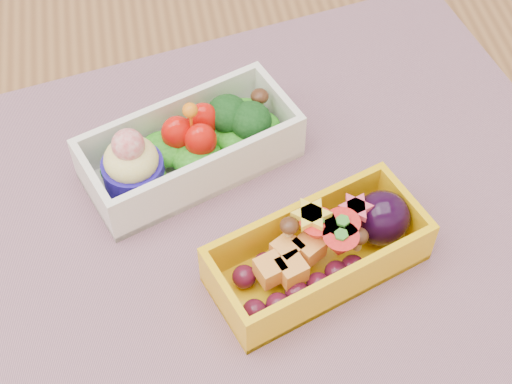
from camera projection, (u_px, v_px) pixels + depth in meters
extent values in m
cube|color=brown|center=(260.00, 247.00, 0.60)|extent=(1.20, 0.80, 0.04)
cube|color=gray|center=(247.00, 229.00, 0.59)|extent=(0.61, 0.51, 0.00)
cube|color=white|center=(190.00, 148.00, 0.60)|extent=(0.18, 0.13, 0.04)
ellipsoid|color=green|center=(191.00, 153.00, 0.61)|extent=(0.17, 0.11, 0.02)
cylinder|color=#211394|center=(134.00, 175.00, 0.59)|extent=(0.05, 0.05, 0.03)
sphere|color=red|center=(128.00, 145.00, 0.56)|extent=(0.02, 0.02, 0.02)
ellipsoid|color=red|center=(177.00, 133.00, 0.60)|extent=(0.03, 0.02, 0.03)
ellipsoid|color=red|center=(201.00, 140.00, 0.59)|extent=(0.03, 0.02, 0.03)
ellipsoid|color=red|center=(203.00, 120.00, 0.60)|extent=(0.03, 0.02, 0.03)
sphere|color=orange|center=(190.00, 110.00, 0.58)|extent=(0.01, 0.01, 0.01)
ellipsoid|color=black|center=(228.00, 114.00, 0.61)|extent=(0.03, 0.03, 0.03)
ellipsoid|color=black|center=(251.00, 121.00, 0.60)|extent=(0.03, 0.03, 0.03)
ellipsoid|color=#3F2111|center=(260.00, 96.00, 0.61)|extent=(0.01, 0.01, 0.01)
cube|color=#F5B60C|center=(318.00, 254.00, 0.55)|extent=(0.17, 0.12, 0.04)
ellipsoid|color=#490D23|center=(282.00, 282.00, 0.54)|extent=(0.09, 0.06, 0.02)
cube|color=orange|center=(289.00, 259.00, 0.54)|extent=(0.05, 0.04, 0.02)
cone|color=red|center=(316.00, 231.00, 0.54)|extent=(0.03, 0.03, 0.03)
cone|color=red|center=(341.00, 232.00, 0.54)|extent=(0.03, 0.03, 0.03)
cone|color=red|center=(339.00, 246.00, 0.53)|extent=(0.03, 0.03, 0.03)
cylinder|color=yellow|center=(311.00, 215.00, 0.53)|extent=(0.03, 0.03, 0.01)
cylinder|color=#E53F5B|center=(356.00, 208.00, 0.54)|extent=(0.03, 0.03, 0.01)
ellipsoid|color=#3F2111|center=(289.00, 237.00, 0.54)|extent=(0.01, 0.01, 0.01)
ellipsoid|color=#3F2111|center=(358.00, 242.00, 0.54)|extent=(0.01, 0.01, 0.01)
ellipsoid|color=black|center=(382.00, 218.00, 0.56)|extent=(0.04, 0.04, 0.04)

